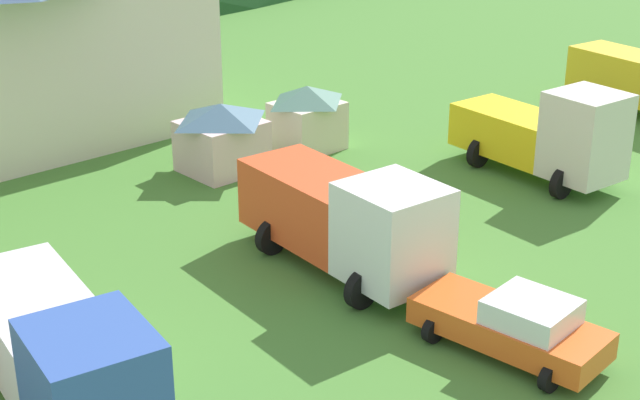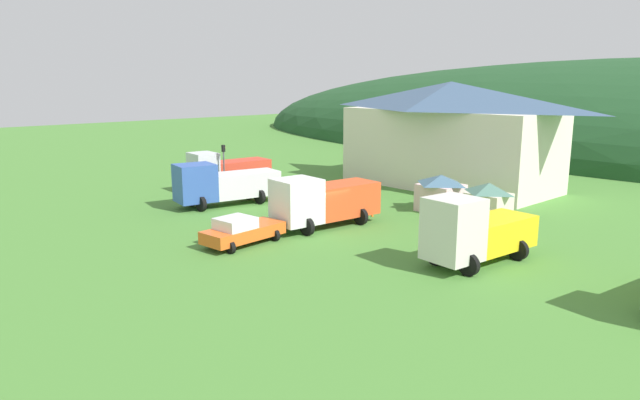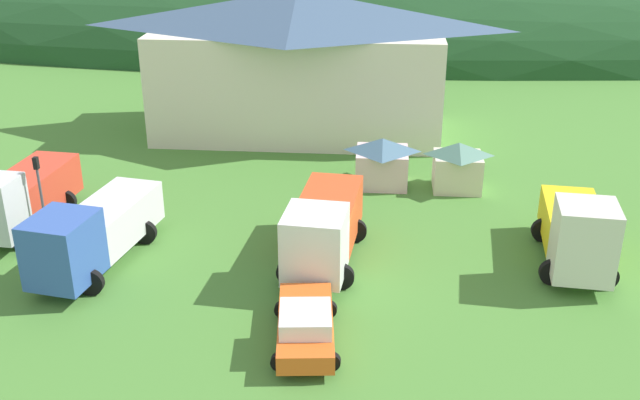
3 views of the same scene
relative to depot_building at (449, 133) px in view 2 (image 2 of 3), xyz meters
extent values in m
plane|color=#477F33|center=(3.24, -17.96, -4.68)|extent=(200.00, 200.00, 0.00)
cube|color=silver|center=(0.00, 0.00, -1.32)|extent=(17.86, 8.14, 6.72)
pyramid|color=#3D5675|center=(0.00, 0.00, 3.22)|extent=(19.29, 8.79, 2.35)
cube|color=beige|center=(9.47, -8.91, -3.71)|extent=(2.50, 2.18, 1.94)
pyramid|color=#4C7A6B|center=(9.47, -8.91, -2.39)|extent=(2.70, 2.36, 0.68)
cube|color=beige|center=(5.46, -8.59, -3.70)|extent=(2.76, 2.58, 1.95)
pyramid|color=#42667F|center=(5.46, -8.59, -2.39)|extent=(2.98, 2.79, 0.68)
cube|color=silver|center=(-11.64, -17.56, -2.71)|extent=(2.50, 2.15, 2.83)
cube|color=black|center=(-11.65, -17.65, -2.09)|extent=(1.39, 1.66, 0.91)
cube|color=red|center=(-11.33, -14.13, -3.16)|extent=(2.76, 5.11, 1.93)
cylinder|color=black|center=(-10.63, -17.65, -4.13)|extent=(1.10, 0.30, 1.10)
cylinder|color=black|center=(-12.65, -17.47, -4.13)|extent=(1.10, 0.30, 1.10)
cylinder|color=black|center=(-10.26, -13.49, -4.13)|extent=(1.10, 0.30, 1.10)
cylinder|color=black|center=(-12.28, -13.31, -4.13)|extent=(1.10, 0.30, 1.10)
cube|color=#3356AD|center=(-7.05, -21.04, -2.77)|extent=(2.75, 3.05, 2.72)
cube|color=black|center=(-7.07, -21.18, -2.17)|extent=(1.60, 2.33, 0.87)
cube|color=silver|center=(-6.37, -17.20, -3.22)|extent=(3.17, 5.44, 1.82)
cylinder|color=black|center=(-6.06, -21.22, -4.13)|extent=(1.10, 0.30, 1.10)
cylinder|color=black|center=(-8.04, -20.87, -4.13)|extent=(1.10, 0.30, 1.10)
cylinder|color=black|center=(-5.24, -16.62, -4.13)|extent=(1.10, 0.30, 1.10)
cylinder|color=black|center=(-7.23, -16.27, -4.13)|extent=(1.10, 0.30, 1.10)
cube|color=white|center=(2.86, -19.82, -2.75)|extent=(2.65, 2.80, 2.76)
cube|color=black|center=(2.84, -19.95, -2.14)|extent=(1.48, 2.19, 0.88)
cube|color=#E04C23|center=(3.18, -16.22, -3.08)|extent=(2.83, 4.82, 2.10)
cylinder|color=black|center=(3.92, -19.91, -4.13)|extent=(1.10, 0.30, 1.10)
cylinder|color=black|center=(1.80, -19.72, -4.13)|extent=(1.10, 0.30, 1.10)
cylinder|color=black|center=(4.30, -15.63, -4.13)|extent=(1.10, 0.30, 1.10)
cylinder|color=black|center=(2.18, -15.44, -4.13)|extent=(1.10, 0.30, 1.10)
cube|color=silver|center=(13.58, -18.92, -2.58)|extent=(2.56, 2.55, 3.09)
cube|color=black|center=(13.57, -19.04, -1.91)|extent=(1.43, 1.98, 0.99)
cube|color=yellow|center=(13.89, -15.59, -3.31)|extent=(2.74, 4.55, 1.64)
cylinder|color=black|center=(14.60, -19.01, -4.13)|extent=(1.10, 0.30, 1.10)
cylinder|color=black|center=(12.56, -18.83, -4.13)|extent=(1.10, 0.30, 1.10)
cylinder|color=black|center=(14.97, -15.03, -4.13)|extent=(1.10, 0.30, 1.10)
cylinder|color=black|center=(12.93, -14.85, -4.13)|extent=(1.10, 0.30, 1.10)
cube|color=orange|center=(2.88, -23.82, -3.99)|extent=(2.44, 5.06, 0.70)
cube|color=silver|center=(2.94, -24.40, -3.33)|extent=(1.99, 2.13, 0.62)
cylinder|color=black|center=(3.90, -25.39, -4.34)|extent=(0.68, 0.24, 0.68)
cylinder|color=black|center=(2.20, -25.56, -4.34)|extent=(0.68, 0.24, 0.68)
cylinder|color=black|center=(3.56, -22.08, -4.34)|extent=(0.68, 0.24, 0.68)
cylinder|color=black|center=(1.86, -22.26, -4.34)|extent=(0.68, 0.24, 0.68)
cylinder|color=#4C4C51|center=(-9.78, -16.77, -2.89)|extent=(0.12, 0.12, 3.57)
cube|color=black|center=(-9.78, -16.77, -0.84)|extent=(0.20, 0.24, 0.55)
sphere|color=yellow|center=(-9.78, -16.64, -0.84)|extent=(0.14, 0.14, 0.14)
cone|color=orange|center=(3.29, -13.39, -4.68)|extent=(0.36, 0.36, 0.63)
camera|label=1|loc=(-14.43, -35.76, 7.88)|focal=52.91mm
camera|label=2|loc=(28.96, -41.89, 4.52)|focal=32.06mm
camera|label=3|loc=(5.31, -46.34, 10.88)|focal=41.89mm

